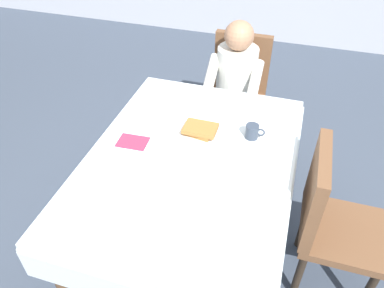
% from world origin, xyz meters
% --- Properties ---
extents(ground_plane, '(14.00, 14.00, 0.00)m').
position_xyz_m(ground_plane, '(0.00, 0.00, 0.00)').
color(ground_plane, '#3D4756').
extents(dining_table_main, '(1.12, 1.52, 0.74)m').
position_xyz_m(dining_table_main, '(0.00, 0.00, 0.65)').
color(dining_table_main, silver).
rests_on(dining_table_main, ground).
extents(chair_diner, '(0.44, 0.45, 0.93)m').
position_xyz_m(chair_diner, '(0.04, 1.17, 0.53)').
color(chair_diner, brown).
rests_on(chair_diner, ground).
extents(diner_person, '(0.40, 0.43, 1.12)m').
position_xyz_m(diner_person, '(0.04, 1.01, 0.67)').
color(diner_person, silver).
rests_on(diner_person, ground).
extents(chair_right_side, '(0.45, 0.44, 0.93)m').
position_xyz_m(chair_right_side, '(0.77, 0.00, 0.53)').
color(chair_right_side, brown).
rests_on(chair_right_side, ground).
extents(plate_breakfast, '(0.28, 0.28, 0.02)m').
position_xyz_m(plate_breakfast, '(-0.01, 0.20, 0.75)').
color(plate_breakfast, white).
rests_on(plate_breakfast, dining_table_main).
extents(breakfast_stack, '(0.20, 0.15, 0.05)m').
position_xyz_m(breakfast_stack, '(-0.00, 0.21, 0.78)').
color(breakfast_stack, '#A36B33').
rests_on(breakfast_stack, plate_breakfast).
extents(cup_coffee, '(0.11, 0.08, 0.08)m').
position_xyz_m(cup_coffee, '(0.29, 0.28, 0.78)').
color(cup_coffee, '#333D4C').
rests_on(cup_coffee, dining_table_main).
extents(syrup_pitcher, '(0.08, 0.08, 0.07)m').
position_xyz_m(syrup_pitcher, '(-0.29, 0.35, 0.78)').
color(syrup_pitcher, silver).
rests_on(syrup_pitcher, dining_table_main).
extents(fork_left_of_plate, '(0.03, 0.18, 0.00)m').
position_xyz_m(fork_left_of_plate, '(-0.20, 0.18, 0.74)').
color(fork_left_of_plate, silver).
rests_on(fork_left_of_plate, dining_table_main).
extents(knife_right_of_plate, '(0.02, 0.20, 0.00)m').
position_xyz_m(knife_right_of_plate, '(0.18, 0.18, 0.74)').
color(knife_right_of_plate, silver).
rests_on(knife_right_of_plate, dining_table_main).
extents(spoon_near_edge, '(0.15, 0.04, 0.00)m').
position_xyz_m(spoon_near_edge, '(-0.05, -0.12, 0.74)').
color(spoon_near_edge, silver).
rests_on(spoon_near_edge, dining_table_main).
extents(napkin_folded, '(0.18, 0.13, 0.01)m').
position_xyz_m(napkin_folded, '(-0.35, 0.03, 0.74)').
color(napkin_folded, '#8C2D4C').
rests_on(napkin_folded, dining_table_main).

